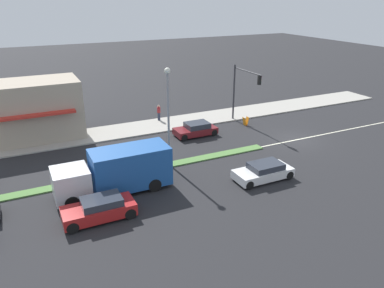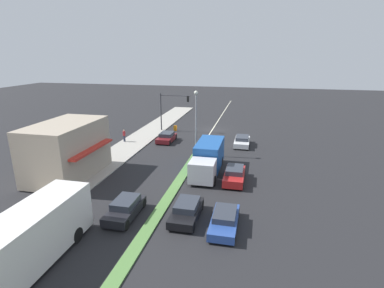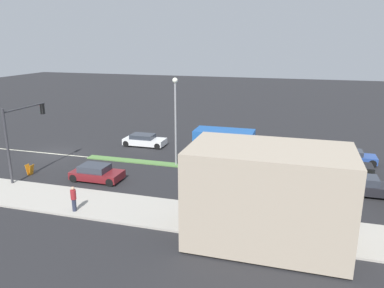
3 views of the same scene
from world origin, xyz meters
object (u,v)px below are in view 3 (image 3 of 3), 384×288
at_px(pedestrian, 74,198).
at_px(hatchback_red, 259,149).
at_px(sedan_maroon, 97,173).
at_px(suv_black, 345,165).
at_px(delivery_truck, 234,147).
at_px(van_white, 144,140).
at_px(coupe_blue, 350,157).
at_px(street_lamp, 175,111).
at_px(sedan_dark, 362,186).
at_px(warning_aframe_sign, 30,170).
at_px(traffic_signal_main, 20,129).

distance_m(pedestrian, hatchback_red, 18.13).
bearing_deg(sedan_maroon, suv_black, 111.38).
xyz_separation_m(delivery_truck, van_white, (-2.80, -9.68, -0.88)).
relative_size(delivery_truck, hatchback_red, 1.81).
bearing_deg(van_white, suv_black, 81.51).
xyz_separation_m(suv_black, sedan_maroon, (7.20, -18.39, -0.02)).
height_order(pedestrian, van_white, pedestrian).
distance_m(pedestrian, coupe_blue, 23.26).
bearing_deg(street_lamp, hatchback_red, 127.68).
bearing_deg(coupe_blue, suv_black, -12.69).
height_order(street_lamp, hatchback_red, street_lamp).
distance_m(street_lamp, delivery_truck, 6.07).
relative_size(street_lamp, delivery_truck, 0.98).
height_order(suv_black, coupe_blue, suv_black).
relative_size(suv_black, van_white, 0.97).
distance_m(hatchback_red, suv_black, 7.73).
relative_size(street_lamp, coupe_blue, 1.74).
xyz_separation_m(coupe_blue, sedan_maroon, (10.00, -19.02, 0.01)).
height_order(hatchback_red, van_white, hatchback_red).
distance_m(street_lamp, van_white, 8.27).
relative_size(sedan_dark, sedan_maroon, 1.05).
height_order(delivery_truck, sedan_dark, delivery_truck).
distance_m(delivery_truck, suv_black, 9.12).
xyz_separation_m(street_lamp, sedan_maroon, (5.00, -4.71, -4.19)).
distance_m(warning_aframe_sign, sedan_maroon, 5.76).
bearing_deg(pedestrian, sedan_maroon, -163.71).
bearing_deg(traffic_signal_main, van_white, 154.88).
distance_m(warning_aframe_sign, coupe_blue, 26.86).
xyz_separation_m(delivery_truck, sedan_dark, (4.40, 9.81, -0.83)).
xyz_separation_m(delivery_truck, sedan_maroon, (7.20, -9.31, -0.88)).
relative_size(pedestrian, van_white, 0.39).
distance_m(warning_aframe_sign, van_white, 11.71).
bearing_deg(suv_black, traffic_signal_main, -70.85).
relative_size(street_lamp, sedan_dark, 1.82).
distance_m(street_lamp, hatchback_red, 9.16).
height_order(traffic_signal_main, van_white, traffic_signal_main).
relative_size(delivery_truck, coupe_blue, 1.77).
xyz_separation_m(hatchback_red, coupe_blue, (0.00, 7.83, -0.07)).
relative_size(pedestrian, sedan_dark, 0.40).
bearing_deg(sedan_dark, pedestrian, -65.03).
bearing_deg(suv_black, delivery_truck, -90.00).
distance_m(coupe_blue, van_white, 19.39).
distance_m(delivery_truck, sedan_dark, 10.78).
height_order(pedestrian, suv_black, pedestrian).
bearing_deg(street_lamp, sedan_maroon, -43.30).
bearing_deg(street_lamp, sedan_dark, 81.32).
height_order(suv_black, sedan_maroon, suv_black).
distance_m(warning_aframe_sign, delivery_truck, 16.89).
relative_size(traffic_signal_main, hatchback_red, 1.35).
bearing_deg(pedestrian, coupe_blue, 131.37).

